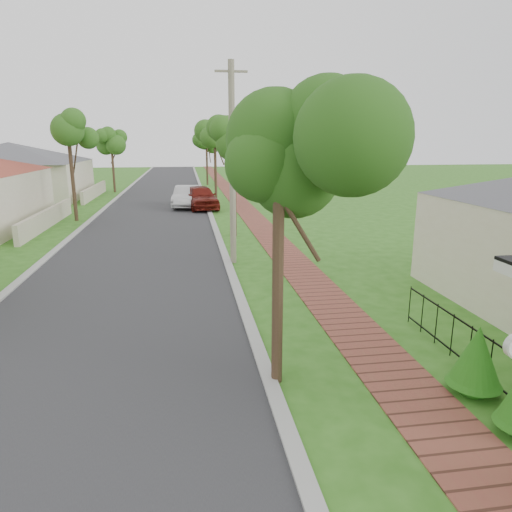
{
  "coord_description": "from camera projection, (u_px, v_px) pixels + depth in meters",
  "views": [
    {
      "loc": [
        -0.87,
        -6.67,
        4.73
      ],
      "look_at": [
        1.05,
        5.89,
        1.5
      ],
      "focal_mm": 32.0,
      "sensor_mm": 36.0,
      "label": 1
    }
  ],
  "objects": [
    {
      "name": "ground",
      "position": [
        247.0,
        429.0,
        7.69
      ],
      "size": [
        160.0,
        160.0,
        0.0
      ],
      "primitive_type": "plane",
      "color": "#2C6317",
      "rests_on": "ground"
    },
    {
      "name": "road",
      "position": [
        150.0,
        224.0,
        26.41
      ],
      "size": [
        7.0,
        120.0,
        0.02
      ],
      "primitive_type": "cube",
      "color": "#28282B",
      "rests_on": "ground"
    },
    {
      "name": "kerb_right",
      "position": [
        213.0,
        223.0,
        26.94
      ],
      "size": [
        0.3,
        120.0,
        0.1
      ],
      "primitive_type": "cube",
      "color": "#9E9E99",
      "rests_on": "ground"
    },
    {
      "name": "kerb_left",
      "position": [
        84.0,
        226.0,
        25.87
      ],
      "size": [
        0.3,
        120.0,
        0.1
      ],
      "primitive_type": "cube",
      "color": "#9E9E99",
      "rests_on": "ground"
    },
    {
      "name": "sidewalk",
      "position": [
        257.0,
        222.0,
        27.32
      ],
      "size": [
        1.5,
        120.0,
        0.03
      ],
      "primitive_type": "cube",
      "color": "brown",
      "rests_on": "ground"
    },
    {
      "name": "street_trees",
      "position": [
        155.0,
        143.0,
        31.86
      ],
      "size": [
        10.7,
        37.65,
        5.89
      ],
      "color": "#382619",
      "rests_on": "ground"
    },
    {
      "name": "far_house_grey",
      "position": [
        12.0,
        170.0,
        37.48
      ],
      "size": [
        15.56,
        15.56,
        4.6
      ],
      "color": "beige",
      "rests_on": "ground"
    },
    {
      "name": "parked_car_red",
      "position": [
        201.0,
        197.0,
        32.29
      ],
      "size": [
        2.69,
        5.08,
        1.64
      ],
      "primitive_type": "imported",
      "rotation": [
        0.0,
        0.0,
        0.16
      ],
      "color": "#63160E",
      "rests_on": "ground"
    },
    {
      "name": "parked_car_white",
      "position": [
        187.0,
        197.0,
        33.1
      ],
      "size": [
        2.17,
        4.79,
        1.52
      ],
      "primitive_type": "imported",
      "rotation": [
        0.0,
        0.0,
        -0.12
      ],
      "color": "silver",
      "rests_on": "ground"
    },
    {
      "name": "near_tree",
      "position": [
        279.0,
        167.0,
        8.19
      ],
      "size": [
        2.09,
        2.09,
        5.36
      ],
      "color": "#382619",
      "rests_on": "ground"
    },
    {
      "name": "utility_pole",
      "position": [
        232.0,
        165.0,
        17.25
      ],
      "size": [
        1.2,
        0.24,
        7.55
      ],
      "color": "gray",
      "rests_on": "ground"
    }
  ]
}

